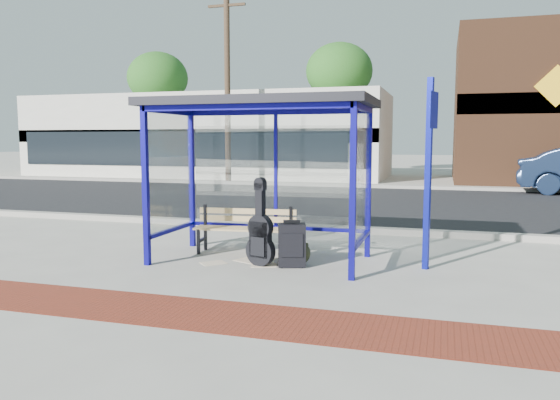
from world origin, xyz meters
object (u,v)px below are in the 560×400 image
(bench, at_px, (246,227))
(guitar_bag, at_px, (260,236))
(backpack, at_px, (301,254))
(suitcase, at_px, (292,245))

(bench, xyz_separation_m, guitar_bag, (0.52, -0.78, 0.01))
(bench, bearing_deg, guitar_bag, -62.10)
(guitar_bag, xyz_separation_m, backpack, (0.54, 0.26, -0.29))
(bench, height_order, suitcase, bench)
(suitcase, height_order, backpack, suitcase)
(guitar_bag, height_order, backpack, guitar_bag)
(bench, bearing_deg, backpack, -31.89)
(suitcase, xyz_separation_m, backpack, (0.09, 0.19, -0.16))
(guitar_bag, bearing_deg, backpack, 40.49)
(bench, xyz_separation_m, suitcase, (0.97, -0.71, -0.12))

